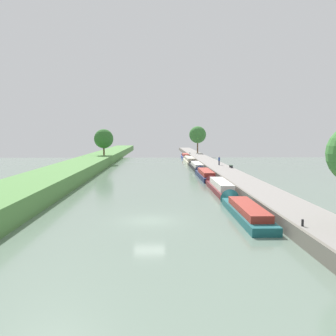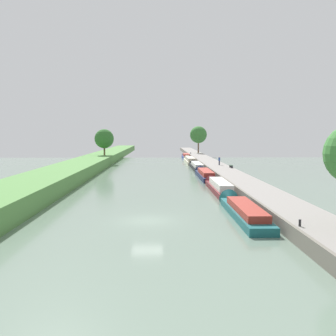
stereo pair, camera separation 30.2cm
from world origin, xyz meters
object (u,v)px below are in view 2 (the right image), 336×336
narrowboat_maroon (219,187)px  mooring_bollard_near (300,223)px  mooring_bollard_far (191,153)px  person_walking (219,160)px  narrowboat_cream (190,160)px  narrowboat_navy (205,174)px  park_bench (231,166)px  narrowboat_black (196,166)px  narrowboat_blue (186,156)px  narrowboat_teal (242,210)px

narrowboat_maroon → mooring_bollard_near: (1.88, -21.66, 0.69)m
narrowboat_maroon → mooring_bollard_far: (1.88, 65.68, 0.69)m
mooring_bollard_near → person_walking: bearing=87.3°
narrowboat_cream → person_walking: size_ratio=9.83×
narrowboat_navy → park_bench: bearing=47.4°
person_walking → narrowboat_black: bearing=137.1°
narrowboat_maroon → mooring_bollard_near: bearing=-85.0°
narrowboat_maroon → person_walking: person_walking is taller
narrowboat_cream → narrowboat_blue: narrowboat_blue is taller
narrowboat_teal → narrowboat_black: narrowboat_teal is taller
narrowboat_teal → park_bench: size_ratio=8.94×
narrowboat_teal → mooring_bollard_near: size_ratio=29.79×
park_bench → narrowboat_cream: bearing=101.4°
mooring_bollard_near → narrowboat_black: bearing=92.0°
person_walking → narrowboat_cream: bearing=101.3°
person_walking → park_bench: (1.19, -5.73, -0.53)m
narrowboat_teal → park_bench: bearing=80.9°
person_walking → mooring_bollard_near: 47.59m
mooring_bollard_near → park_bench: 41.95m
narrowboat_maroon → narrowboat_blue: narrowboat_blue is taller
narrowboat_cream → person_walking: bearing=-78.7°
person_walking → narrowboat_maroon: bearing=-99.1°
person_walking → mooring_bollard_near: size_ratio=3.69×
narrowboat_navy → person_walking: bearing=70.2°
narrowboat_maroon → narrowboat_cream: bearing=89.9°
narrowboat_navy → person_walking: (4.18, 11.58, 1.37)m
park_bench → narrowboat_teal: bearing=-99.1°
narrowboat_cream → mooring_bollard_far: mooring_bollard_far is taller
narrowboat_blue → park_bench: park_bench is taller
narrowboat_teal → narrowboat_maroon: 13.64m
narrowboat_maroon → person_walking: bearing=80.9°
narrowboat_maroon → mooring_bollard_near: mooring_bollard_near is taller
narrowboat_teal → narrowboat_maroon: narrowboat_maroon is taller
narrowboat_cream → mooring_bollard_far: (1.82, 19.42, 0.72)m
narrowboat_black → mooring_bollard_near: mooring_bollard_near is taller
narrowboat_maroon → narrowboat_blue: size_ratio=1.10×
narrowboat_maroon → mooring_bollard_far: bearing=88.4°
narrowboat_black → mooring_bollard_far: bearing=87.2°
narrowboat_navy → mooring_bollard_far: mooring_bollard_far is taller
narrowboat_navy → narrowboat_cream: 31.96m
narrowboat_teal → narrowboat_blue: 74.08m
park_bench → person_walking: bearing=101.8°
mooring_bollard_near → narrowboat_navy: bearing=93.1°
narrowboat_maroon → park_bench: bearing=75.2°
narrowboat_black → narrowboat_maroon: bearing=-90.2°
narrowboat_maroon → narrowboat_blue: (0.11, 60.44, 0.00)m
narrowboat_teal → person_walking: 39.77m
narrowboat_teal → mooring_bollard_far: mooring_bollard_far is taller
narrowboat_navy → narrowboat_maroon: bearing=-89.8°
mooring_bollard_near → park_bench: bearing=85.3°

